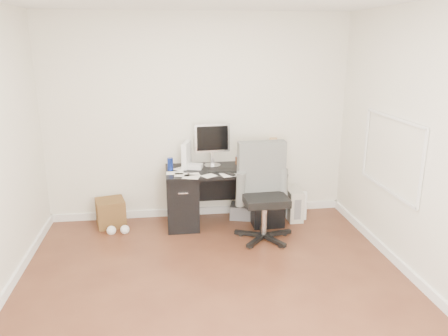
# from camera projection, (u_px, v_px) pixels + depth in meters

# --- Properties ---
(ground) EXTENTS (4.00, 4.00, 0.00)m
(ground) POSITION_uv_depth(u_px,v_px,m) (217.00, 292.00, 4.22)
(ground) COLOR #4A2418
(ground) RESTS_ON ground
(room_shell) EXTENTS (4.02, 4.02, 2.71)m
(room_shell) POSITION_uv_depth(u_px,v_px,m) (219.00, 122.00, 3.79)
(room_shell) COLOR silver
(room_shell) RESTS_ON ground
(desk) EXTENTS (1.50, 0.70, 0.75)m
(desk) POSITION_uv_depth(u_px,v_px,m) (224.00, 194.00, 5.72)
(desk) COLOR black
(desk) RESTS_ON ground
(loose_papers) EXTENTS (1.10, 0.60, 0.00)m
(loose_papers) POSITION_uv_depth(u_px,v_px,m) (209.00, 170.00, 5.55)
(loose_papers) COLOR white
(loose_papers) RESTS_ON desk
(lcd_monitor) EXTENTS (0.47, 0.29, 0.58)m
(lcd_monitor) POSITION_uv_depth(u_px,v_px,m) (212.00, 145.00, 5.65)
(lcd_monitor) COLOR silver
(lcd_monitor) RESTS_ON desk
(keyboard) EXTENTS (0.51, 0.25, 0.03)m
(keyboard) POSITION_uv_depth(u_px,v_px,m) (227.00, 171.00, 5.50)
(keyboard) COLOR black
(keyboard) RESTS_ON desk
(computer_mouse) EXTENTS (0.06, 0.06, 0.06)m
(computer_mouse) POSITION_uv_depth(u_px,v_px,m) (261.00, 167.00, 5.59)
(computer_mouse) COLOR silver
(computer_mouse) RESTS_ON desk
(travel_mug) EXTENTS (0.09, 0.09, 0.16)m
(travel_mug) POSITION_uv_depth(u_px,v_px,m) (170.00, 164.00, 5.52)
(travel_mug) COLOR navy
(travel_mug) RESTS_ON desk
(white_binder) EXTENTS (0.21, 0.32, 0.34)m
(white_binder) POSITION_uv_depth(u_px,v_px,m) (186.00, 155.00, 5.65)
(white_binder) COLOR white
(white_binder) RESTS_ON desk
(magazine_file) EXTENTS (0.21, 0.30, 0.31)m
(magazine_file) POSITION_uv_depth(u_px,v_px,m) (273.00, 151.00, 5.89)
(magazine_file) COLOR #A78350
(magazine_file) RESTS_ON desk
(pen_cup) EXTENTS (0.14, 0.14, 0.25)m
(pen_cup) POSITION_uv_depth(u_px,v_px,m) (240.00, 156.00, 5.78)
(pen_cup) COLOR #572C19
(pen_cup) RESTS_ON desk
(yellow_book) EXTENTS (0.20, 0.23, 0.03)m
(yellow_book) POSITION_uv_depth(u_px,v_px,m) (273.00, 168.00, 5.58)
(yellow_book) COLOR #FFFB1B
(yellow_book) RESTS_ON desk
(paper_remote) EXTENTS (0.30, 0.26, 0.02)m
(paper_remote) POSITION_uv_depth(u_px,v_px,m) (231.00, 174.00, 5.38)
(paper_remote) COLOR white
(paper_remote) RESTS_ON desk
(office_chair) EXTENTS (0.69, 0.69, 1.18)m
(office_chair) POSITION_uv_depth(u_px,v_px,m) (265.00, 193.00, 5.19)
(office_chair) COLOR #565956
(office_chair) RESTS_ON ground
(pc_tower) EXTENTS (0.19, 0.42, 0.42)m
(pc_tower) POSITION_uv_depth(u_px,v_px,m) (293.00, 204.00, 5.93)
(pc_tower) COLOR beige
(pc_tower) RESTS_ON ground
(shopping_bag) EXTENTS (0.31, 0.26, 0.37)m
(shopping_bag) POSITION_uv_depth(u_px,v_px,m) (296.00, 205.00, 5.94)
(shopping_bag) COLOR white
(shopping_bag) RESTS_ON ground
(wicker_basket) EXTENTS (0.42, 0.42, 0.35)m
(wicker_basket) POSITION_uv_depth(u_px,v_px,m) (111.00, 213.00, 5.71)
(wicker_basket) COLOR #452E14
(wicker_basket) RESTS_ON ground
(desk_printer) EXTENTS (0.38, 0.34, 0.19)m
(desk_printer) POSITION_uv_depth(u_px,v_px,m) (242.00, 211.00, 5.97)
(desk_printer) COLOR slate
(desk_printer) RESTS_ON ground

